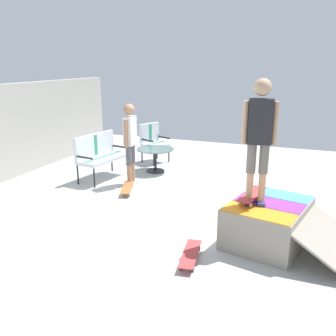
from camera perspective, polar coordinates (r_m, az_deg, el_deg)
name	(u,v)px	position (r m, az deg, el deg)	size (l,w,h in m)	color
ground_plane	(164,212)	(6.78, -0.69, -6.77)	(12.00, 12.00, 0.10)	#B2B2AD
skate_ramp	(270,223)	(5.67, 15.47, -8.17)	(1.65, 2.06, 0.62)	gray
patio_bench	(99,152)	(8.51, -10.60, 2.43)	(1.32, 0.75, 1.02)	black
patio_chair_near_house	(152,139)	(9.82, -2.42, 4.49)	(0.79, 0.76, 1.02)	black
patio_table	(155,155)	(8.93, -1.97, 1.96)	(0.90, 0.90, 0.57)	black
person_watching	(130,138)	(7.89, -5.87, 4.62)	(0.48, 0.25, 1.75)	silver
person_skater	(259,133)	(5.18, 13.93, 5.31)	(0.29, 0.47, 1.76)	navy
skateboard_by_bench	(127,188)	(7.66, -6.32, -3.06)	(0.82, 0.46, 0.10)	brown
skateboard_spare	(190,254)	(5.13, 3.46, -13.12)	(0.82, 0.31, 0.10)	#B23838
skateboard_on_ramp	(252,195)	(5.58, 12.86, -4.01)	(0.82, 0.34, 0.10)	#B23838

